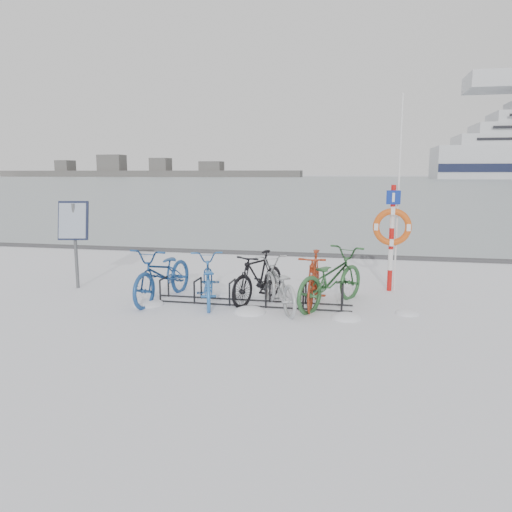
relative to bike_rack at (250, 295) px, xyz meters
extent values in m
plane|color=white|center=(0.00, 0.00, -0.18)|extent=(900.00, 900.00, 0.00)
cube|color=#9FAEB4|center=(0.00, 155.00, -0.17)|extent=(400.00, 298.00, 0.02)
cube|color=#3F3F42|center=(0.00, 5.90, -0.13)|extent=(400.00, 0.25, 0.10)
cylinder|color=black|center=(-1.80, -0.22, 0.04)|extent=(0.04, 0.04, 0.44)
cylinder|color=black|center=(-1.80, 0.22, 0.04)|extent=(0.04, 0.04, 0.44)
cylinder|color=black|center=(-1.80, 0.00, 0.26)|extent=(0.04, 0.44, 0.04)
cylinder|color=black|center=(-1.08, -0.22, 0.04)|extent=(0.04, 0.04, 0.44)
cylinder|color=black|center=(-1.08, 0.22, 0.04)|extent=(0.04, 0.04, 0.44)
cylinder|color=black|center=(-1.08, 0.00, 0.26)|extent=(0.04, 0.44, 0.04)
cylinder|color=black|center=(-0.36, -0.22, 0.04)|extent=(0.04, 0.04, 0.44)
cylinder|color=black|center=(-0.36, 0.22, 0.04)|extent=(0.04, 0.04, 0.44)
cylinder|color=black|center=(-0.36, 0.00, 0.26)|extent=(0.04, 0.44, 0.04)
cylinder|color=black|center=(0.36, -0.22, 0.04)|extent=(0.04, 0.04, 0.44)
cylinder|color=black|center=(0.36, 0.22, 0.04)|extent=(0.04, 0.04, 0.44)
cylinder|color=black|center=(0.36, 0.00, 0.26)|extent=(0.04, 0.44, 0.04)
cylinder|color=black|center=(1.08, -0.22, 0.04)|extent=(0.04, 0.04, 0.44)
cylinder|color=black|center=(1.08, 0.22, 0.04)|extent=(0.04, 0.04, 0.44)
cylinder|color=black|center=(1.08, 0.00, 0.26)|extent=(0.04, 0.44, 0.04)
cylinder|color=black|center=(1.80, -0.22, 0.04)|extent=(0.04, 0.04, 0.44)
cylinder|color=black|center=(1.80, 0.22, 0.04)|extent=(0.04, 0.04, 0.44)
cylinder|color=black|center=(1.80, 0.00, 0.26)|extent=(0.04, 0.44, 0.04)
cylinder|color=black|center=(0.00, -0.22, -0.16)|extent=(4.00, 0.03, 0.03)
cylinder|color=black|center=(0.00, 0.22, -0.16)|extent=(4.00, 0.03, 0.03)
cylinder|color=#595B5E|center=(-4.10, 0.56, 0.77)|extent=(0.07, 0.07, 1.89)
cube|color=black|center=(-4.10, 0.53, 1.34)|extent=(0.69, 0.37, 0.86)
cube|color=#8C99AD|center=(-4.10, 0.49, 1.34)|extent=(0.61, 0.29, 0.76)
cylinder|color=#BA110E|center=(2.76, 1.74, 0.05)|extent=(0.11, 0.11, 0.46)
cylinder|color=silver|center=(2.76, 1.74, 0.51)|extent=(0.11, 0.11, 0.46)
cylinder|color=#BA110E|center=(2.76, 1.74, 0.97)|extent=(0.11, 0.11, 0.46)
cylinder|color=silver|center=(2.76, 1.74, 1.44)|extent=(0.11, 0.11, 0.46)
cylinder|color=#BA110E|center=(2.76, 1.74, 1.90)|extent=(0.11, 0.11, 0.46)
torus|color=#D85314|center=(2.76, 1.65, 1.24)|extent=(0.81, 0.14, 0.81)
cube|color=navy|center=(2.76, 1.66, 1.87)|extent=(0.29, 0.03, 0.29)
cylinder|color=silver|center=(2.86, 1.79, 1.92)|extent=(0.04, 0.04, 4.20)
cube|color=silver|center=(50.16, 201.71, 36.01)|extent=(20.68, 20.68, 6.20)
cube|color=#4A4A4A|center=(-120.00, 260.00, 1.57)|extent=(180.00, 12.00, 3.50)
cube|color=#4A4A4A|center=(-150.00, 260.00, 5.32)|extent=(24.00, 10.00, 8.00)
cube|color=#4A4A4A|center=(-90.00, 260.00, 4.82)|extent=(20.00, 10.00, 6.00)
imported|color=navy|center=(-1.80, -0.01, 0.39)|extent=(1.03, 2.26, 1.15)
imported|color=#2866B4|center=(-0.86, -0.06, 0.31)|extent=(1.21, 2.00, 0.99)
imported|color=black|center=(0.11, 0.26, 0.34)|extent=(1.14, 1.80, 1.05)
imported|color=#A3A7AA|center=(0.60, -0.19, 0.31)|extent=(1.44, 1.97, 0.98)
imported|color=#982F15|center=(1.24, 0.20, 0.36)|extent=(0.54, 1.82, 1.09)
imported|color=#2D5E31|center=(1.56, 0.23, 0.40)|extent=(1.73, 2.29, 1.15)
ellipsoid|color=white|center=(2.99, -0.09, -0.18)|extent=(0.45, 0.45, 0.16)
ellipsoid|color=white|center=(1.91, -0.61, -0.18)|extent=(0.55, 0.55, 0.19)
ellipsoid|color=white|center=(-0.58, 0.45, -0.18)|extent=(0.46, 0.46, 0.16)
ellipsoid|color=white|center=(0.13, -0.60, -0.18)|extent=(0.61, 0.61, 0.21)
ellipsoid|color=white|center=(0.90, 0.67, -0.18)|extent=(0.35, 0.35, 0.12)
ellipsoid|color=white|center=(-1.95, -0.47, -0.18)|extent=(0.60, 0.60, 0.21)
camera|label=1|loc=(2.10, -9.35, 2.39)|focal=35.00mm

